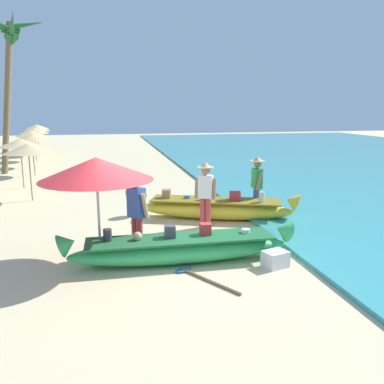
{
  "coord_description": "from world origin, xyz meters",
  "views": [
    {
      "loc": [
        -0.91,
        -7.62,
        3.06
      ],
      "look_at": [
        1.25,
        2.27,
        0.9
      ],
      "focal_mm": 37.18,
      "sensor_mm": 36.0,
      "label": 1
    }
  ],
  "objects_px": {
    "palm_tree_leaning_seaward": "(10,51)",
    "paddle": "(200,276)",
    "boat_green_foreground": "(181,248)",
    "person_vendor_assistant": "(257,182)",
    "person_tourist_customer": "(137,211)",
    "person_vendor_hatted": "(206,190)",
    "patio_umbrella_large": "(96,169)",
    "boat_yellow_midground": "(215,208)",
    "cooler_box": "(275,259)"
  },
  "relations": [
    {
      "from": "cooler_box",
      "to": "paddle",
      "type": "distance_m",
      "value": 1.59
    },
    {
      "from": "person_vendor_hatted",
      "to": "cooler_box",
      "type": "height_order",
      "value": "person_vendor_hatted"
    },
    {
      "from": "person_vendor_hatted",
      "to": "patio_umbrella_large",
      "type": "distance_m",
      "value": 3.36
    },
    {
      "from": "patio_umbrella_large",
      "to": "paddle",
      "type": "bearing_deg",
      "value": -32.86
    },
    {
      "from": "boat_yellow_midground",
      "to": "person_vendor_assistant",
      "type": "relative_size",
      "value": 2.6
    },
    {
      "from": "boat_green_foreground",
      "to": "cooler_box",
      "type": "xyz_separation_m",
      "value": [
        1.77,
        -0.63,
        -0.13
      ]
    },
    {
      "from": "cooler_box",
      "to": "paddle",
      "type": "height_order",
      "value": "cooler_box"
    },
    {
      "from": "person_tourist_customer",
      "to": "patio_umbrella_large",
      "type": "xyz_separation_m",
      "value": [
        -0.77,
        -0.37,
        0.96
      ]
    },
    {
      "from": "person_tourist_customer",
      "to": "patio_umbrella_large",
      "type": "height_order",
      "value": "patio_umbrella_large"
    },
    {
      "from": "person_vendor_assistant",
      "to": "cooler_box",
      "type": "distance_m",
      "value": 3.85
    },
    {
      "from": "patio_umbrella_large",
      "to": "boat_yellow_midground",
      "type": "bearing_deg",
      "value": 40.09
    },
    {
      "from": "person_vendor_assistant",
      "to": "cooler_box",
      "type": "height_order",
      "value": "person_vendor_assistant"
    },
    {
      "from": "paddle",
      "to": "person_tourist_customer",
      "type": "bearing_deg",
      "value": 123.46
    },
    {
      "from": "person_vendor_assistant",
      "to": "person_tourist_customer",
      "type": "bearing_deg",
      "value": -147.19
    },
    {
      "from": "person_tourist_customer",
      "to": "patio_umbrella_large",
      "type": "relative_size",
      "value": 0.76
    },
    {
      "from": "boat_green_foreground",
      "to": "palm_tree_leaning_seaward",
      "type": "distance_m",
      "value": 14.64
    },
    {
      "from": "person_vendor_assistant",
      "to": "paddle",
      "type": "relative_size",
      "value": 1.22
    },
    {
      "from": "person_vendor_assistant",
      "to": "palm_tree_leaning_seaward",
      "type": "xyz_separation_m",
      "value": [
        -8.14,
        9.58,
        4.54
      ]
    },
    {
      "from": "cooler_box",
      "to": "person_vendor_assistant",
      "type": "bearing_deg",
      "value": 57.54
    },
    {
      "from": "boat_green_foreground",
      "to": "patio_umbrella_large",
      "type": "xyz_separation_m",
      "value": [
        -1.58,
        0.32,
        1.61
      ]
    },
    {
      "from": "cooler_box",
      "to": "patio_umbrella_large",
      "type": "bearing_deg",
      "value": 147.22
    },
    {
      "from": "person_vendor_hatted",
      "to": "palm_tree_leaning_seaward",
      "type": "bearing_deg",
      "value": 121.79
    },
    {
      "from": "person_vendor_assistant",
      "to": "palm_tree_leaning_seaward",
      "type": "height_order",
      "value": "palm_tree_leaning_seaward"
    },
    {
      "from": "boat_green_foreground",
      "to": "person_tourist_customer",
      "type": "height_order",
      "value": "person_tourist_customer"
    },
    {
      "from": "patio_umbrella_large",
      "to": "palm_tree_leaning_seaward",
      "type": "xyz_separation_m",
      "value": [
        -3.8,
        12.25,
        3.63
      ]
    },
    {
      "from": "boat_green_foreground",
      "to": "person_vendor_hatted",
      "type": "bearing_deg",
      "value": 64.05
    },
    {
      "from": "boat_yellow_midground",
      "to": "person_tourist_customer",
      "type": "height_order",
      "value": "person_tourist_customer"
    },
    {
      "from": "palm_tree_leaning_seaward",
      "to": "paddle",
      "type": "xyz_separation_m",
      "value": [
        5.57,
        -13.4,
        -5.5
      ]
    },
    {
      "from": "person_vendor_assistant",
      "to": "patio_umbrella_large",
      "type": "relative_size",
      "value": 0.78
    },
    {
      "from": "boat_green_foreground",
      "to": "person_vendor_assistant",
      "type": "bearing_deg",
      "value": 47.19
    },
    {
      "from": "person_vendor_hatted",
      "to": "cooler_box",
      "type": "distance_m",
      "value": 3.01
    },
    {
      "from": "paddle",
      "to": "patio_umbrella_large",
      "type": "bearing_deg",
      "value": 147.14
    },
    {
      "from": "person_tourist_customer",
      "to": "cooler_box",
      "type": "bearing_deg",
      "value": -27.08
    },
    {
      "from": "boat_green_foreground",
      "to": "paddle",
      "type": "relative_size",
      "value": 3.39
    },
    {
      "from": "palm_tree_leaning_seaward",
      "to": "paddle",
      "type": "relative_size",
      "value": 5.06
    },
    {
      "from": "boat_yellow_midground",
      "to": "patio_umbrella_large",
      "type": "height_order",
      "value": "patio_umbrella_large"
    },
    {
      "from": "person_vendor_hatted",
      "to": "patio_umbrella_large",
      "type": "height_order",
      "value": "patio_umbrella_large"
    },
    {
      "from": "person_vendor_hatted",
      "to": "palm_tree_leaning_seaward",
      "type": "height_order",
      "value": "palm_tree_leaning_seaward"
    },
    {
      "from": "boat_yellow_midground",
      "to": "palm_tree_leaning_seaward",
      "type": "height_order",
      "value": "palm_tree_leaning_seaward"
    },
    {
      "from": "patio_umbrella_large",
      "to": "cooler_box",
      "type": "relative_size",
      "value": 4.81
    },
    {
      "from": "person_tourist_customer",
      "to": "patio_umbrella_large",
      "type": "distance_m",
      "value": 1.29
    },
    {
      "from": "boat_yellow_midground",
      "to": "cooler_box",
      "type": "distance_m",
      "value": 3.57
    },
    {
      "from": "person_vendor_assistant",
      "to": "paddle",
      "type": "xyz_separation_m",
      "value": [
        -2.57,
        -3.82,
        -0.96
      ]
    },
    {
      "from": "person_vendor_assistant",
      "to": "palm_tree_leaning_seaward",
      "type": "distance_m",
      "value": 13.37
    },
    {
      "from": "person_tourist_customer",
      "to": "palm_tree_leaning_seaward",
      "type": "distance_m",
      "value": 13.54
    },
    {
      "from": "boat_green_foreground",
      "to": "person_vendor_assistant",
      "type": "distance_m",
      "value": 4.13
    },
    {
      "from": "person_vendor_hatted",
      "to": "person_vendor_assistant",
      "type": "relative_size",
      "value": 1.0
    },
    {
      "from": "boat_green_foreground",
      "to": "boat_yellow_midground",
      "type": "relative_size",
      "value": 1.07
    },
    {
      "from": "person_tourist_customer",
      "to": "cooler_box",
      "type": "xyz_separation_m",
      "value": [
        2.57,
        -1.31,
        -0.78
      ]
    },
    {
      "from": "patio_umbrella_large",
      "to": "person_vendor_assistant",
      "type": "bearing_deg",
      "value": 31.6
    }
  ]
}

